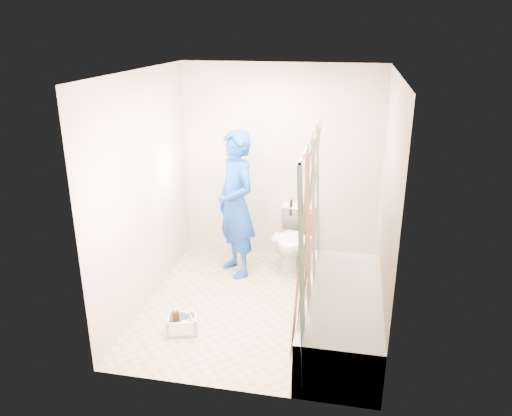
% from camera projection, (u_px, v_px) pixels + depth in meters
% --- Properties ---
extents(floor, '(2.60, 2.60, 0.00)m').
position_uv_depth(floor, '(260.00, 307.00, 5.25)').
color(floor, tan).
rests_on(floor, ground).
extents(ceiling, '(2.40, 2.60, 0.02)m').
position_uv_depth(ceiling, '(261.00, 72.00, 4.42)').
color(ceiling, white).
rests_on(ceiling, wall_back).
extents(wall_back, '(2.40, 0.02, 2.40)m').
position_uv_depth(wall_back, '(280.00, 165.00, 6.04)').
color(wall_back, beige).
rests_on(wall_back, ground).
extents(wall_front, '(2.40, 0.02, 2.40)m').
position_uv_depth(wall_front, '(227.00, 257.00, 3.64)').
color(wall_front, beige).
rests_on(wall_front, ground).
extents(wall_left, '(0.02, 2.60, 2.40)m').
position_uv_depth(wall_left, '(144.00, 192.00, 5.06)').
color(wall_left, beige).
rests_on(wall_left, ground).
extents(wall_right, '(0.02, 2.60, 2.40)m').
position_uv_depth(wall_right, '(387.00, 208.00, 4.62)').
color(wall_right, beige).
rests_on(wall_right, ground).
extents(bathtub, '(0.70, 1.75, 0.50)m').
position_uv_depth(bathtub, '(341.00, 315.00, 4.62)').
color(bathtub, silver).
rests_on(bathtub, ground).
extents(curtain_rod, '(0.02, 1.90, 0.02)m').
position_uv_depth(curtain_rod, '(313.00, 134.00, 4.09)').
color(curtain_rod, silver).
rests_on(curtain_rod, wall_back).
extents(shower_curtain, '(0.06, 1.75, 1.80)m').
position_uv_depth(shower_curtain, '(309.00, 238.00, 4.42)').
color(shower_curtain, silver).
rests_on(shower_curtain, curtain_rod).
extents(toilet, '(0.46, 0.75, 0.74)m').
position_uv_depth(toilet, '(294.00, 240.00, 5.99)').
color(toilet, white).
rests_on(toilet, ground).
extents(tank_lid, '(0.46, 0.23, 0.03)m').
position_uv_depth(tank_lid, '(292.00, 239.00, 5.86)').
color(tank_lid, white).
rests_on(tank_lid, toilet).
extents(tank_internals, '(0.18, 0.06, 0.24)m').
position_uv_depth(tank_internals, '(294.00, 206.00, 6.05)').
color(tank_internals, black).
rests_on(tank_internals, toilet).
extents(plumber, '(0.72, 0.74, 1.72)m').
position_uv_depth(plumber, '(236.00, 205.00, 5.71)').
color(plumber, '#103EA9').
rests_on(plumber, ground).
extents(cleaning_caddy, '(0.32, 0.29, 0.21)m').
position_uv_depth(cleaning_caddy, '(183.00, 325.00, 4.80)').
color(cleaning_caddy, white).
rests_on(cleaning_caddy, ground).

